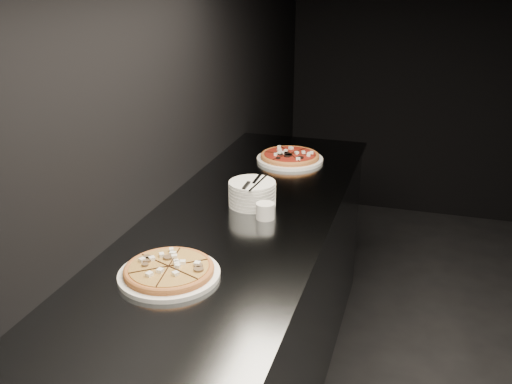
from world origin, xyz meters
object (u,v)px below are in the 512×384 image
(pizza_tomato, at_px, (290,157))
(cutlery, at_px, (253,183))
(plate_stack, at_px, (252,193))
(pizza_mushroom, at_px, (169,271))
(counter, at_px, (240,314))
(ramekin, at_px, (265,210))

(pizza_tomato, distance_m, cutlery, 0.64)
(pizza_tomato, height_order, plate_stack, plate_stack)
(pizza_mushroom, bearing_deg, pizza_tomato, 85.96)
(pizza_mushroom, xyz_separation_m, pizza_tomato, (0.09, 1.28, 0.00))
(cutlery, bearing_deg, plate_stack, 115.77)
(pizza_mushroom, height_order, pizza_tomato, pizza_tomato)
(pizza_mushroom, bearing_deg, counter, 82.55)
(counter, bearing_deg, plate_stack, 85.75)
(pizza_mushroom, bearing_deg, ramekin, 72.38)
(cutlery, height_order, ramekin, cutlery)
(plate_stack, height_order, cutlery, cutlery)
(pizza_tomato, distance_m, ramekin, 0.75)
(counter, relative_size, pizza_tomato, 7.05)
(ramekin, bearing_deg, cutlery, 128.60)
(pizza_mushroom, xyz_separation_m, cutlery, (0.09, 0.65, 0.09))
(counter, xyz_separation_m, plate_stack, (0.01, 0.14, 0.51))
(pizza_mushroom, relative_size, plate_stack, 1.95)
(plate_stack, relative_size, cutlery, 0.94)
(pizza_mushroom, bearing_deg, plate_stack, 83.23)
(counter, xyz_separation_m, ramekin, (0.10, 0.02, 0.49))
(counter, height_order, plate_stack, plate_stack)
(pizza_mushroom, distance_m, cutlery, 0.66)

